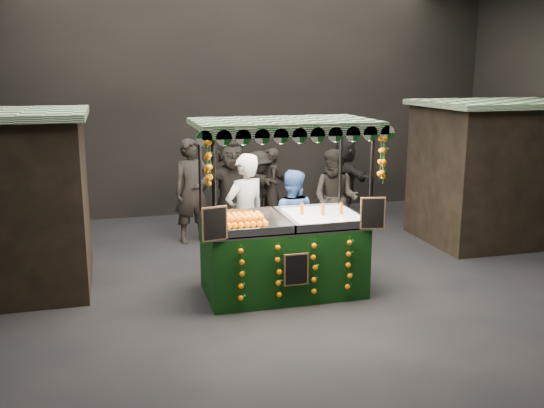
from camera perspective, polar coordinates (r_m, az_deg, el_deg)
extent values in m
plane|color=black|center=(9.12, 2.57, -7.71)|extent=(12.00, 12.00, 0.00)
cube|color=black|center=(13.41, -3.91, 9.77)|extent=(12.00, 0.10, 5.00)
cube|color=black|center=(12.08, 20.68, 2.69)|extent=(2.80, 2.00, 2.50)
cube|color=#114E19|center=(11.94, 21.17, 8.84)|extent=(3.00, 2.20, 0.10)
cube|color=black|center=(8.71, 1.03, -5.19)|extent=(2.21, 1.20, 1.00)
cube|color=#B1B2B8|center=(8.57, 1.04, -1.86)|extent=(2.21, 1.20, 0.04)
cylinder|color=black|center=(7.75, -5.43, -2.11)|extent=(0.05, 0.05, 2.41)
cylinder|color=black|center=(8.36, 9.23, -1.11)|extent=(0.05, 0.05, 2.41)
cylinder|color=black|center=(8.85, -6.69, -0.27)|extent=(0.05, 0.05, 2.41)
cylinder|color=black|center=(9.39, 6.38, 0.50)|extent=(0.05, 0.05, 2.41)
cube|color=#114E19|center=(8.32, 1.08, 7.68)|extent=(2.46, 1.46, 0.08)
cube|color=silver|center=(8.73, 4.84, -1.21)|extent=(0.98, 1.08, 0.08)
cube|color=black|center=(7.68, -5.43, -1.86)|extent=(0.34, 0.10, 0.44)
cube|color=black|center=(8.30, 9.48, -0.86)|extent=(0.34, 0.10, 0.44)
cube|color=black|center=(8.11, 2.30, -6.19)|extent=(0.34, 0.03, 0.44)
imported|color=slate|center=(9.23, -2.54, -1.17)|extent=(0.83, 0.71, 1.93)
imported|color=navy|center=(9.54, 1.85, -1.61)|extent=(0.98, 0.89, 1.64)
imported|color=#292421|center=(11.22, -7.52, 1.22)|extent=(0.79, 0.60, 1.93)
imported|color=#2B2723|center=(10.90, 5.99, 0.51)|extent=(1.09, 1.07, 1.77)
imported|color=#2B2523|center=(12.28, -0.58, 1.50)|extent=(0.98, 0.55, 1.58)
imported|color=black|center=(12.10, -1.30, 1.30)|extent=(1.16, 1.10, 1.57)
imported|color=#2E2925|center=(11.61, -24.11, -0.15)|extent=(0.95, 0.85, 1.64)
imported|color=black|center=(13.29, 6.95, 2.53)|extent=(0.78, 1.65, 1.71)
imported|color=black|center=(12.21, -0.14, 1.50)|extent=(0.40, 0.60, 1.61)
imported|color=#2D2925|center=(11.59, -3.81, 1.59)|extent=(1.77, 0.59, 1.90)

